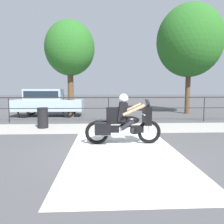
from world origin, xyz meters
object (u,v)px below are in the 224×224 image
(trash_bin, at_px, (43,118))
(tree_behind_sign, at_px, (189,41))
(motorcycle, at_px, (123,122))
(parked_car, at_px, (47,101))
(tree_behind_car, at_px, (70,49))

(trash_bin, xyz_separation_m, tree_behind_sign, (8.60, 5.38, 4.52))
(motorcycle, bearing_deg, parked_car, 119.24)
(parked_car, relative_size, tree_behind_sign, 0.58)
(motorcycle, xyz_separation_m, trash_bin, (-3.24, 2.92, -0.23))
(tree_behind_sign, bearing_deg, tree_behind_car, -168.06)
(parked_car, distance_m, tree_behind_car, 3.55)
(motorcycle, height_order, tree_behind_car, tree_behind_car)
(tree_behind_sign, bearing_deg, trash_bin, -147.98)
(tree_behind_sign, bearing_deg, motorcycle, -122.85)
(tree_behind_sign, bearing_deg, parked_car, -173.44)
(tree_behind_sign, relative_size, tree_behind_car, 1.29)
(parked_car, bearing_deg, motorcycle, -59.03)
(tree_behind_sign, distance_m, tree_behind_car, 8.10)
(tree_behind_car, bearing_deg, tree_behind_sign, 11.94)
(tree_behind_car, bearing_deg, parked_car, 160.04)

